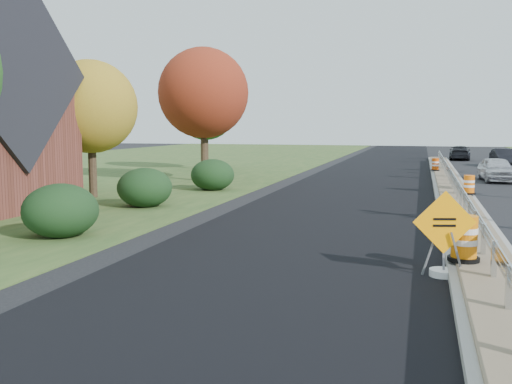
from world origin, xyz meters
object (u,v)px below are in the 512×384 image
(car_dark_far, at_px, (460,153))
(car_silver, at_px, (497,169))
(car_dark_mid, at_px, (504,158))
(barrel_median_near, at_px, (464,239))
(barrel_median_far, at_px, (435,165))
(caution_sign, at_px, (443,255))
(barrel_median_mid, at_px, (469,185))

(car_dark_far, bearing_deg, car_silver, 94.97)
(car_dark_far, bearing_deg, car_dark_mid, 111.00)
(barrel_median_near, distance_m, barrel_median_far, 25.42)
(barrel_median_far, bearing_deg, car_silver, -51.03)
(caution_sign, xyz_separation_m, car_silver, (3.53, 22.06, 0.22))
(caution_sign, height_order, car_silver, caution_sign)
(car_dark_mid, xyz_separation_m, car_dark_far, (-2.68, 8.19, -0.05))
(car_dark_mid, bearing_deg, caution_sign, -103.26)
(barrel_median_mid, relative_size, barrel_median_far, 1.01)
(barrel_median_near, bearing_deg, car_dark_far, 86.80)
(barrel_median_mid, xyz_separation_m, barrel_median_far, (-1.10, 12.76, -0.00))
(caution_sign, distance_m, car_dark_mid, 34.76)
(barrel_median_mid, distance_m, car_dark_far, 29.32)
(car_dark_far, bearing_deg, caution_sign, 89.13)
(barrel_median_mid, bearing_deg, car_dark_far, 87.40)
(barrel_median_mid, bearing_deg, car_dark_mid, 79.23)
(caution_sign, height_order, barrel_median_mid, caution_sign)
(barrel_median_near, relative_size, car_dark_far, 0.22)
(barrel_median_far, bearing_deg, car_dark_far, 81.64)
(barrel_median_mid, xyz_separation_m, car_silver, (2.08, 8.83, 0.06))
(caution_sign, distance_m, barrel_median_far, 26.00)
(barrel_median_mid, xyz_separation_m, car_dark_mid, (4.01, 21.09, 0.07))
(caution_sign, height_order, barrel_median_far, caution_sign)
(barrel_median_far, distance_m, car_dark_far, 16.70)
(caution_sign, height_order, barrel_median_near, caution_sign)
(caution_sign, xyz_separation_m, car_dark_far, (2.78, 42.52, 0.18))
(car_silver, bearing_deg, barrel_median_near, -103.04)
(barrel_median_near, xyz_separation_m, car_dark_mid, (5.03, 33.75, -0.02))
(barrel_median_far, bearing_deg, barrel_median_near, -89.81)
(caution_sign, relative_size, barrel_median_far, 2.26)
(barrel_median_near, xyz_separation_m, car_dark_far, (2.34, 41.94, -0.06))
(barrel_median_near, relative_size, car_silver, 0.25)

